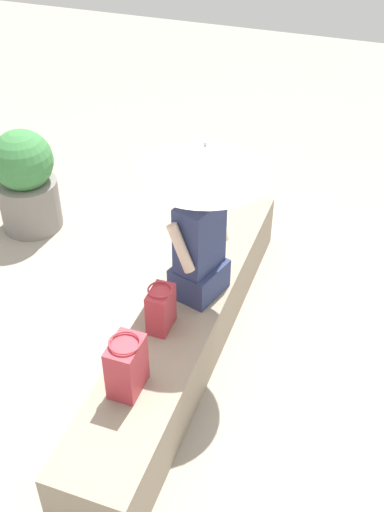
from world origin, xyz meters
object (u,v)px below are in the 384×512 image
(handbag_black, at_px, (127,366))
(planter_far, at_px, (26,181))
(tote_bag_canvas, at_px, (161,309))
(parasol, at_px, (205,160))
(person_seated, at_px, (199,245))

(handbag_black, xyz_separation_m, planter_far, (1.76, 1.76, -0.16))
(handbag_black, height_order, tote_bag_canvas, handbag_black)
(parasol, relative_size, planter_far, 1.25)
(parasol, height_order, tote_bag_canvas, parasol)
(parasol, bearing_deg, tote_bag_canvas, 158.41)
(parasol, bearing_deg, person_seated, 52.71)
(person_seated, distance_m, tote_bag_canvas, 0.48)
(planter_far, bearing_deg, parasol, -114.43)
(person_seated, xyz_separation_m, handbag_black, (-0.93, 0.10, -0.21))
(planter_far, bearing_deg, handbag_black, -135.01)
(tote_bag_canvas, xyz_separation_m, planter_far, (1.24, 1.75, -0.13))
(person_seated, distance_m, parasol, 0.64)
(tote_bag_canvas, distance_m, planter_far, 2.15)
(person_seated, bearing_deg, planter_far, 65.88)
(parasol, xyz_separation_m, tote_bag_canvas, (-0.38, 0.15, -0.87))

